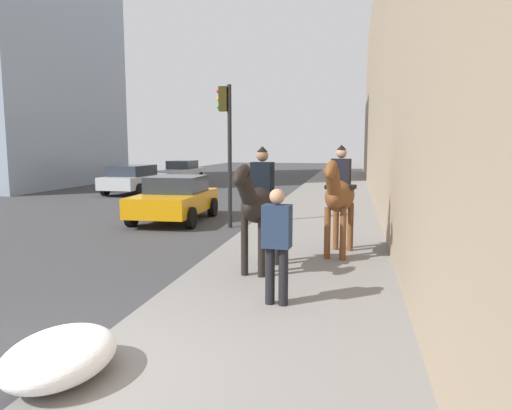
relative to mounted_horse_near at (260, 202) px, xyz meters
The scene contains 9 objects.
sidewalk_slab 4.64m from the mounted_horse_near, behind, with size 120.00×3.76×0.12m, color slate.
mounted_horse_near is the anchor object (origin of this frame).
mounted_horse_far 2.06m from the mounted_horse_near, 41.85° to the right, with size 2.15×0.78×2.32m.
pedestrian_greeting 1.89m from the mounted_horse_near, 161.07° to the right, with size 0.30×0.42×1.70m.
car_near_lane 7.02m from the mounted_horse_near, 34.41° to the left, with size 3.97×2.16×1.44m.
car_mid_lane 22.24m from the mounted_horse_near, 24.63° to the left, with size 4.44×1.90×1.44m.
car_far_lane 16.24m from the mounted_horse_near, 34.38° to the left, with size 4.29×2.14×1.44m.
traffic_light_near_curb 5.49m from the mounted_horse_near, 21.89° to the left, with size 0.20×0.44×4.15m.
snow_pile_near 4.62m from the mounted_horse_near, 165.12° to the left, with size 1.32×1.02×0.46m, color white.
Camera 1 is at (-3.86, -2.98, 2.43)m, focal length 32.73 mm.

